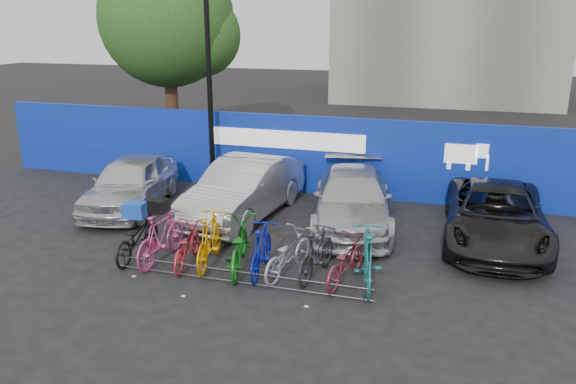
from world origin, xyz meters
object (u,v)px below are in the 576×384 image
at_px(bike_3, 210,240).
at_px(bike_2, 186,246).
at_px(car_2, 352,199).
at_px(bike_0, 137,237).
at_px(car_3, 495,215).
at_px(bike_4, 238,246).
at_px(lamppost, 210,85).
at_px(car_1, 244,189).
at_px(bike_8, 345,261).
at_px(bike_rack, 237,277).
at_px(bike_6, 288,254).
at_px(bike_1, 161,237).
at_px(tree, 173,22).
at_px(bike_7, 317,253).
at_px(car_0, 130,183).
at_px(bike_5, 261,250).
at_px(bike_9, 368,258).

bearing_deg(bike_3, bike_2, 6.91).
distance_m(car_2, bike_0, 5.50).
xyz_separation_m(car_3, bike_0, (-7.72, -3.29, -0.21)).
height_order(car_2, bike_4, car_2).
bearing_deg(lamppost, bike_4, -60.77).
relative_size(car_1, bike_8, 2.69).
xyz_separation_m(bike_rack, bike_6, (0.87, 0.73, 0.31)).
bearing_deg(bike_1, bike_3, -170.85).
bearing_deg(car_2, lamppost, 147.94).
height_order(bike_1, bike_8, bike_1).
relative_size(tree, bike_7, 4.38).
height_order(bike_2, bike_8, bike_8).
xyz_separation_m(tree, car_0, (2.09, -6.99, -4.32)).
relative_size(car_3, bike_4, 2.39).
bearing_deg(car_3, lamppost, 165.37).
distance_m(tree, bike_4, 12.76).
bearing_deg(car_0, bike_5, -42.08).
bearing_deg(car_1, car_2, 10.15).
xyz_separation_m(bike_6, bike_8, (1.22, -0.01, -0.01)).
relative_size(lamppost, bike_2, 3.55).
xyz_separation_m(car_0, bike_8, (6.77, -2.94, -0.28)).
relative_size(bike_0, bike_2, 1.07).
xyz_separation_m(car_2, bike_1, (-3.60, -3.54, -0.12)).
height_order(car_0, bike_3, car_0).
bearing_deg(car_1, bike_6, -49.08).
xyz_separation_m(bike_4, bike_6, (1.09, 0.04, -0.07)).
relative_size(tree, bike_4, 3.75).
bearing_deg(tree, bike_2, -61.93).
xyz_separation_m(tree, bike_0, (4.14, -10.06, -4.58)).
distance_m(bike_2, bike_3, 0.53).
xyz_separation_m(car_2, bike_0, (-4.22, -3.51, -0.22)).
distance_m(car_1, car_3, 6.43).
distance_m(car_1, bike_0, 3.56).
bearing_deg(bike_6, car_2, -88.33).
relative_size(lamppost, car_0, 1.40).
relative_size(bike_1, bike_2, 1.12).
distance_m(car_1, bike_9, 5.03).
height_order(bike_8, bike_9, bike_9).
bearing_deg(car_1, bike_9, -33.31).
xyz_separation_m(bike_rack, bike_0, (-2.63, 0.60, 0.32)).
relative_size(bike_0, bike_3, 0.94).
height_order(car_0, bike_6, car_0).
height_order(bike_3, bike_9, bike_9).
bearing_deg(bike_5, bike_0, -5.88).
xyz_separation_m(bike_7, bike_9, (1.07, -0.08, 0.07)).
bearing_deg(bike_rack, tree, 122.45).
distance_m(car_0, car_2, 6.29).
height_order(bike_rack, bike_3, bike_3).
relative_size(bike_5, bike_6, 0.99).
xyz_separation_m(car_1, bike_4, (1.12, -3.22, -0.24)).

